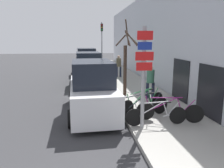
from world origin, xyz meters
The scene contains 15 objects.
ground_plane centered at (0.00, 11.20, 0.00)m, with size 80.00×80.00×0.00m, color #333335.
sidewalk_curb centered at (2.60, 14.00, 0.07)m, with size 3.20×32.00×0.15m.
building_facade centered at (4.35, 13.93, 3.23)m, with size 0.23×32.00×6.50m.
signpost centered at (1.40, 4.45, 1.99)m, with size 0.60×0.15×3.39m.
bicycle_0 centered at (1.96, 4.58, 0.52)m, with size 2.20×0.44×0.87m.
bicycle_1 centered at (2.55, 4.87, 0.55)m, with size 2.30×0.84×0.93m.
bicycle_2 centered at (1.65, 5.38, 0.56)m, with size 2.42×0.98×0.97m.
bicycle_3 centered at (1.86, 5.91, 0.57)m, with size 2.21×1.48×0.99m.
parked_car_0 centered at (-0.19, 6.56, 1.03)m, with size 2.08×4.82×2.28m.
parked_car_1 centered at (-0.14, 12.81, 1.03)m, with size 2.09×4.83×2.29m.
parked_car_2 centered at (-0.15, 17.87, 1.09)m, with size 2.12×4.19×2.38m.
pedestrian_near centered at (2.85, 8.10, 1.13)m, with size 0.44×0.38×1.70m.
pedestrian_far centered at (2.40, 14.97, 1.16)m, with size 0.46×0.39×1.75m.
street_tree centered at (1.73, 8.91, 1.94)m, with size 1.51×1.47×4.01m.
traffic_light centered at (1.27, 17.39, 3.03)m, with size 0.20×0.30×4.50m.
Camera 1 is at (-0.61, -2.41, 3.09)m, focal length 35.00 mm.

